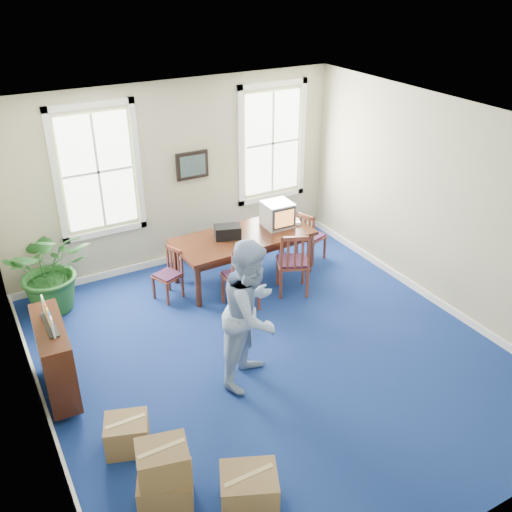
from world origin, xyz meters
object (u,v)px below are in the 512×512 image
conference_table (244,256)px  cardboard_boxes (180,461)px  crt_tv (277,214)px  potted_plant (51,269)px  credenza (56,362)px  chair_near_left (240,276)px  man (252,313)px

conference_table → cardboard_boxes: cardboard_boxes is taller
crt_tv → cardboard_boxes: (-3.33, -3.65, -0.60)m
potted_plant → cardboard_boxes: potted_plant is taller
conference_table → cardboard_boxes: size_ratio=1.62×
conference_table → credenza: 3.71m
chair_near_left → potted_plant: (-2.54, 1.37, 0.14)m
conference_table → potted_plant: bearing=167.2°
crt_tv → chair_near_left: bearing=-142.8°
conference_table → crt_tv: crt_tv is taller
man → cardboard_boxes: 2.04m
potted_plant → credenza: bearing=-100.9°
conference_table → man: size_ratio=1.18×
conference_table → cardboard_boxes: (-2.64, -3.60, 0.01)m
crt_tv → man: 3.02m
potted_plant → cardboard_boxes: 4.19m
man → credenza: (-2.28, 0.90, -0.52)m
conference_table → chair_near_left: size_ratio=2.12×
crt_tv → credenza: crt_tv is taller
conference_table → cardboard_boxes: bearing=-128.4°
crt_tv → chair_near_left: size_ratio=0.47×
crt_tv → man: size_ratio=0.26×
man → credenza: size_ratio=1.65×
credenza → cardboard_boxes: size_ratio=0.83×
conference_table → man: (-1.13, -2.36, 0.59)m
chair_near_left → crt_tv: bearing=-139.9°
credenza → potted_plant: (0.39, 2.03, 0.22)m
chair_near_left → man: bearing=71.5°
crt_tv → potted_plant: potted_plant is taller
crt_tv → chair_near_left: crt_tv is taller
crt_tv → cardboard_boxes: crt_tv is taller
man → cardboard_boxes: man is taller
crt_tv → chair_near_left: (-1.17, -0.85, -0.46)m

